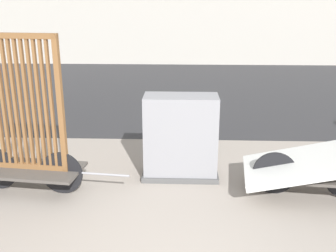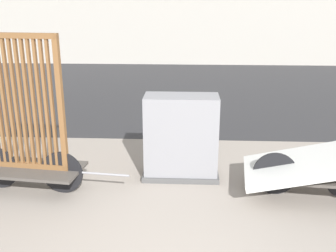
% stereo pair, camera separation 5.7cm
% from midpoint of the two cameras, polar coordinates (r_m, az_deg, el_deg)
% --- Properties ---
extents(road_strip, '(56.00, 9.34, 0.01)m').
position_cam_midpoint_polar(road_strip, '(12.05, 1.13, 5.53)').
color(road_strip, '#2D2D30').
rests_on(road_strip, ground_plane).
extents(bike_cart_with_bedframe, '(2.19, 0.86, 2.17)m').
position_cam_midpoint_polar(bike_cart_with_bedframe, '(5.64, -20.24, -1.74)').
color(bike_cart_with_bedframe, '#4C4742').
rests_on(bike_cart_with_bedframe, ground_plane).
extents(bike_cart_with_mattress, '(2.36, 1.26, 0.76)m').
position_cam_midpoint_polar(bike_cart_with_mattress, '(5.61, 19.92, -5.43)').
color(bike_cart_with_mattress, '#4C4742').
rests_on(bike_cart_with_mattress, ground_plane).
extents(utility_cabinet, '(1.13, 0.57, 1.25)m').
position_cam_midpoint_polar(utility_cabinet, '(5.81, 1.56, -2.00)').
color(utility_cabinet, '#4C4C4C').
rests_on(utility_cabinet, ground_plane).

